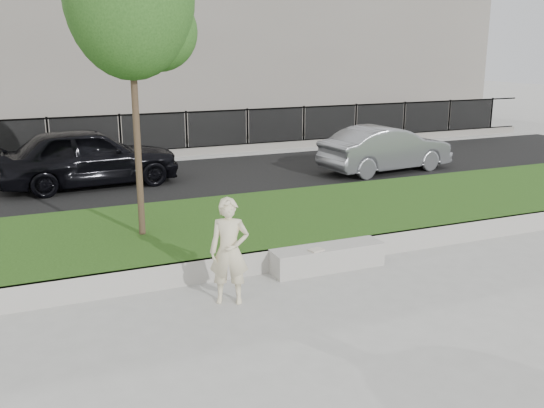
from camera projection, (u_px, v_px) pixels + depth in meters
name	position (u px, v px, depth m)	size (l,w,h in m)	color
ground	(298.00, 294.00, 9.36)	(90.00, 90.00, 0.00)	gray
grass_bank	(233.00, 230.00, 11.97)	(34.00, 4.00, 0.40)	black
grass_kerb	(272.00, 261.00, 10.23)	(34.00, 0.08, 0.40)	gray
street	(166.00, 183.00, 16.90)	(34.00, 7.00, 0.04)	black
far_pavement	(135.00, 155.00, 20.89)	(34.00, 3.00, 0.12)	gray
iron_fence	(140.00, 146.00, 19.88)	(32.00, 0.30, 1.50)	slate
building_facade	(96.00, 15.00, 25.85)	(34.00, 10.00, 10.00)	slate
stone_bench	(327.00, 258.00, 10.37)	(2.00, 0.50, 0.41)	gray
man	(229.00, 251.00, 8.88)	(0.58, 0.38, 1.60)	beige
book	(316.00, 250.00, 10.09)	(0.24, 0.17, 0.03)	beige
young_tree	(134.00, 1.00, 10.08)	(2.28, 2.18, 5.57)	#38281C
car_dark	(88.00, 157.00, 16.21)	(1.90, 4.73, 1.61)	black
car_silver	(386.00, 149.00, 18.19)	(1.45, 4.15, 1.37)	gray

